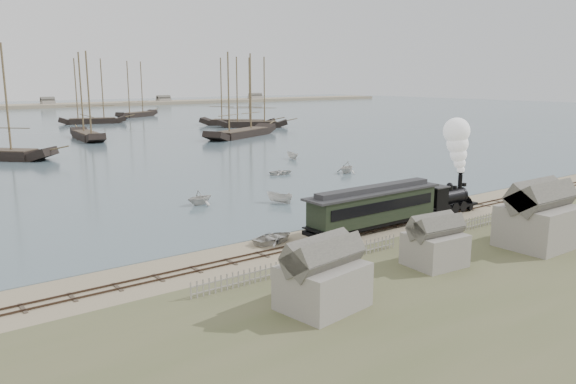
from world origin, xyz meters
TOP-DOWN VIEW (x-y plane):
  - ground at (0.00, 0.00)m, footprint 600.00×600.00m
  - rail_track at (0.00, -2.00)m, footprint 120.00×1.80m
  - picket_fence_west at (-6.50, -7.00)m, footprint 19.00×0.10m
  - picket_fence_east at (12.50, -7.50)m, footprint 15.00×0.10m
  - shed_left at (-10.00, -13.00)m, footprint 5.00×4.00m
  - shed_mid at (2.00, -12.00)m, footprint 4.00×3.50m
  - shed_right at (13.00, -14.00)m, footprint 6.00×5.00m
  - locomotive at (17.76, -2.00)m, footprint 7.72×2.88m
  - passenger_coach at (5.57, -2.00)m, footprint 15.12×2.92m
  - beached_dinghy at (-4.19, 0.32)m, footprint 3.47×4.49m
  - rowboat_1 at (-2.45, 17.11)m, footprint 3.32×3.68m
  - rowboat_2 at (5.19, 12.45)m, footprint 3.41×2.57m
  - rowboat_3 at (16.75, 27.86)m, footprint 3.11×3.91m
  - rowboat_4 at (25.30, 22.97)m, footprint 3.91×4.20m
  - rowboat_5 at (27.69, 39.54)m, footprint 3.30×1.60m
  - schooner_3 at (9.23, 93.41)m, footprint 6.22×19.92m
  - schooner_4 at (41.04, 77.19)m, footprint 25.76×16.69m
  - schooner_5 at (57.74, 106.12)m, footprint 19.05×20.15m
  - schooner_8 at (25.15, 138.54)m, footprint 20.36×9.42m
  - schooner_9 at (48.26, 159.83)m, footprint 19.27×13.67m
  - schooner_10 at (57.87, 98.04)m, footprint 19.26×15.37m

SIDE VIEW (x-z plane):
  - ground at x=0.00m, z-range 0.00..0.00m
  - picket_fence_west at x=-6.50m, z-range -0.60..0.60m
  - picket_fence_east at x=12.50m, z-range -0.60..0.60m
  - shed_left at x=-10.00m, z-range -2.05..2.05m
  - shed_mid at x=2.00m, z-range -1.80..1.80m
  - shed_right at x=13.00m, z-range -2.55..2.55m
  - rail_track at x=0.00m, z-range -0.04..0.12m
  - rowboat_3 at x=16.75m, z-range 0.06..0.79m
  - beached_dinghy at x=-4.19m, z-range 0.00..0.86m
  - rowboat_5 at x=27.69m, z-range 0.06..1.28m
  - rowboat_2 at x=5.19m, z-range 0.06..1.30m
  - rowboat_1 at x=-2.45m, z-range 0.06..1.78m
  - rowboat_4 at x=25.30m, z-range 0.06..1.87m
  - passenger_coach at x=5.57m, z-range 0.47..4.14m
  - locomotive at x=17.76m, z-range -0.38..9.25m
  - schooner_3 at x=9.23m, z-range 0.06..20.06m
  - schooner_4 at x=41.04m, z-range 0.06..20.06m
  - schooner_5 at x=57.74m, z-range 0.06..20.06m
  - schooner_8 at x=25.15m, z-range 0.06..20.06m
  - schooner_9 at x=48.26m, z-range 0.06..20.06m
  - schooner_10 at x=57.87m, z-range 0.06..20.06m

